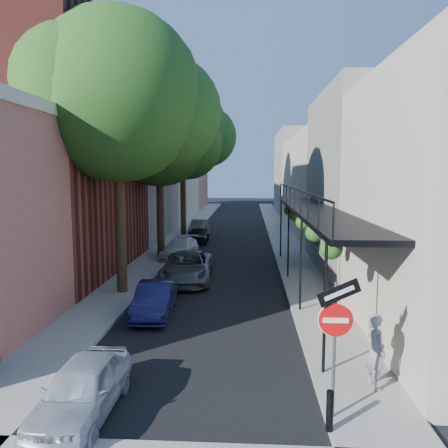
# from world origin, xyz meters

# --- Properties ---
(ground) EXTENTS (160.00, 160.00, 0.00)m
(ground) POSITION_xyz_m (0.00, 0.00, 0.00)
(ground) COLOR black
(ground) RESTS_ON ground
(road_surface) EXTENTS (6.00, 64.00, 0.01)m
(road_surface) POSITION_xyz_m (0.00, 30.00, 0.01)
(road_surface) COLOR black
(road_surface) RESTS_ON ground
(sidewalk_left) EXTENTS (2.00, 64.00, 0.12)m
(sidewalk_left) POSITION_xyz_m (-4.00, 30.00, 0.06)
(sidewalk_left) COLOR gray
(sidewalk_left) RESTS_ON ground
(sidewalk_right) EXTENTS (2.00, 64.00, 0.12)m
(sidewalk_right) POSITION_xyz_m (4.00, 30.00, 0.06)
(sidewalk_right) COLOR gray
(sidewalk_right) RESTS_ON ground
(buildings_left) EXTENTS (10.10, 59.10, 12.00)m
(buildings_left) POSITION_xyz_m (-9.30, 28.76, 4.94)
(buildings_left) COLOR #BE7261
(buildings_left) RESTS_ON ground
(buildings_right) EXTENTS (9.80, 55.00, 10.00)m
(buildings_right) POSITION_xyz_m (8.99, 29.49, 4.42)
(buildings_right) COLOR #BAAF99
(buildings_right) RESTS_ON ground
(sign_post) EXTENTS (0.89, 0.17, 2.99)m
(sign_post) POSITION_xyz_m (3.16, 0.97, 2.04)
(sign_post) COLOR #595B60
(sign_post) RESTS_ON ground
(bollard) EXTENTS (0.14, 0.14, 0.80)m
(bollard) POSITION_xyz_m (3.00, 0.50, 0.52)
(bollard) COLOR black
(bollard) RESTS_ON sidewalk_right
(oak_near) EXTENTS (7.48, 6.80, 11.42)m
(oak_near) POSITION_xyz_m (-3.37, 10.26, 7.88)
(oak_near) COLOR #352315
(oak_near) RESTS_ON ground
(oak_mid) EXTENTS (6.60, 6.00, 10.20)m
(oak_mid) POSITION_xyz_m (-3.42, 18.23, 7.06)
(oak_mid) COLOR #352315
(oak_mid) RESTS_ON ground
(oak_far) EXTENTS (7.70, 7.00, 11.90)m
(oak_far) POSITION_xyz_m (-3.35, 27.27, 8.26)
(oak_far) COLOR #352315
(oak_far) RESTS_ON ground
(parked_car_a) EXTENTS (1.39, 3.40, 1.15)m
(parked_car_a) POSITION_xyz_m (-1.98, 0.96, 0.58)
(parked_car_a) COLOR #AEB3C0
(parked_car_a) RESTS_ON ground
(parked_car_b) EXTENTS (1.39, 3.54, 1.15)m
(parked_car_b) POSITION_xyz_m (-1.86, 7.39, 0.57)
(parked_car_b) COLOR #141540
(parked_car_b) RESTS_ON ground
(parked_car_c) EXTENTS (2.45, 4.93, 1.34)m
(parked_car_c) POSITION_xyz_m (-1.40, 12.27, 0.67)
(parked_car_c) COLOR #54575B
(parked_car_c) RESTS_ON ground
(parked_car_d) EXTENTS (2.03, 4.20, 1.18)m
(parked_car_d) POSITION_xyz_m (-2.60, 17.75, 0.59)
(parked_car_d) COLOR white
(parked_car_d) RESTS_ON ground
(parked_car_e) EXTENTS (1.48, 3.55, 1.20)m
(parked_car_e) POSITION_xyz_m (-2.19, 23.48, 0.60)
(parked_car_e) COLOR black
(parked_car_e) RESTS_ON ground
(parked_car_f) EXTENTS (1.43, 3.80, 1.24)m
(parked_car_f) POSITION_xyz_m (-2.55, 27.43, 0.62)
(parked_car_f) COLOR slate
(parked_car_f) RESTS_ON ground
(pedestrian) EXTENTS (0.56, 0.71, 1.74)m
(pedestrian) POSITION_xyz_m (4.34, 2.29, 0.99)
(pedestrian) COLOR gray
(pedestrian) RESTS_ON sidewalk_right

